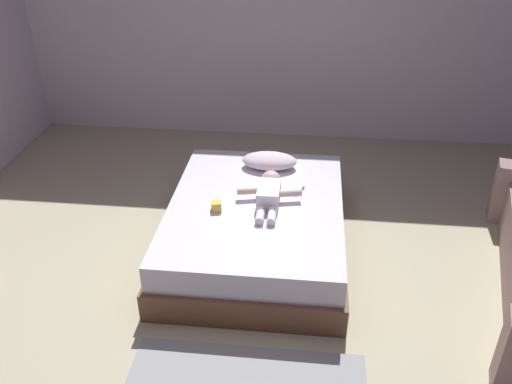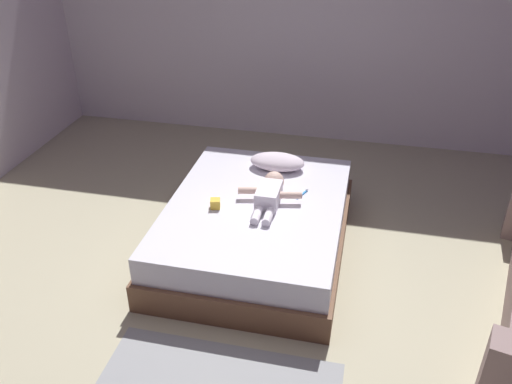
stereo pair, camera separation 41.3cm
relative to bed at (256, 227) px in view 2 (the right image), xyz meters
The scene contains 7 objects.
ground_plane 0.71m from the bed, 77.90° to the right, with size 8.00×8.00×0.00m, color #B6AF8E.
wall_behind_bed 2.62m from the bed, 86.52° to the left, with size 8.00×0.12×2.81m, color silver.
bed is the anchor object (origin of this frame).
pillow 0.67m from the bed, 84.86° to the left, with size 0.48×0.28×0.13m.
baby 0.32m from the bed, 30.65° to the left, with size 0.52×0.62×0.16m.
toothbrush 0.46m from the bed, 31.59° to the left, with size 0.08×0.16×0.02m.
toy_block 0.41m from the bed, 154.91° to the right, with size 0.09×0.09×0.07m.
Camera 2 is at (0.64, -2.80, 2.65)m, focal length 37.53 mm.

